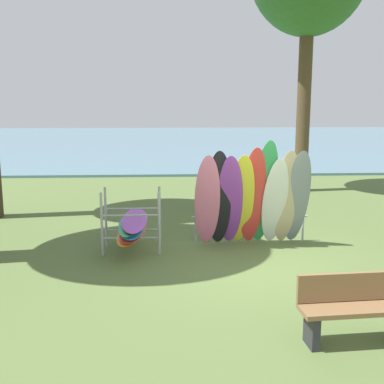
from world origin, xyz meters
TOP-DOWN VIEW (x-y plane):
  - ground_plane at (0.00, 0.00)m, footprint 80.00×80.00m
  - lake_water at (0.00, 28.54)m, footprint 80.00×36.00m
  - leaning_board_pile at (0.15, 1.08)m, footprint 2.47×0.89m
  - board_storage_rack at (-2.29, 0.87)m, footprint 1.15×2.13m
  - park_bench at (0.70, -3.01)m, footprint 1.43×0.51m

SIDE VIEW (x-z plane):
  - ground_plane at x=0.00m, z-range 0.00..0.00m
  - lake_water at x=0.00m, z-range 0.00..0.10m
  - park_bench at x=0.70m, z-range 0.03..0.88m
  - board_storage_rack at x=-2.29m, z-range -0.10..1.15m
  - leaning_board_pile at x=0.15m, z-range -0.11..2.12m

